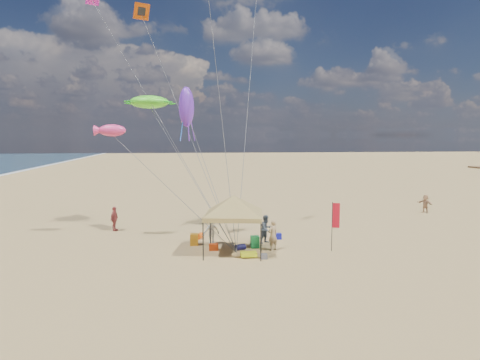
# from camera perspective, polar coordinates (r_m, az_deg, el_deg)

# --- Properties ---
(ground) EXTENTS (280.00, 280.00, 0.00)m
(ground) POSITION_cam_1_polar(r_m,az_deg,el_deg) (24.45, 0.82, -10.11)
(ground) COLOR tan
(ground) RESTS_ON ground
(canopy_tent) EXTENTS (6.24, 6.24, 3.90)m
(canopy_tent) POSITION_cam_1_polar(r_m,az_deg,el_deg) (24.31, -0.83, -2.36)
(canopy_tent) COLOR black
(canopy_tent) RESTS_ON ground
(feather_flag) EXTENTS (0.43, 0.15, 2.92)m
(feather_flag) POSITION_cam_1_polar(r_m,az_deg,el_deg) (25.53, 12.62, -5.04)
(feather_flag) COLOR black
(feather_flag) RESTS_ON ground
(cooler_red) EXTENTS (0.54, 0.38, 0.38)m
(cooler_red) POSITION_cam_1_polar(r_m,az_deg,el_deg) (25.55, -3.56, -8.96)
(cooler_red) COLOR #B3360E
(cooler_red) RESTS_ON ground
(cooler_blue) EXTENTS (0.54, 0.38, 0.38)m
(cooler_blue) POSITION_cam_1_polar(r_m,az_deg,el_deg) (28.25, 4.99, -7.52)
(cooler_blue) COLOR #1416A3
(cooler_blue) RESTS_ON ground
(bag_navy) EXTENTS (0.69, 0.54, 0.36)m
(bag_navy) POSITION_cam_1_polar(r_m,az_deg,el_deg) (25.53, 0.06, -8.99)
(bag_navy) COLOR black
(bag_navy) RESTS_ON ground
(bag_orange) EXTENTS (0.54, 0.69, 0.36)m
(bag_orange) POSITION_cam_1_polar(r_m,az_deg,el_deg) (28.37, -5.43, -7.48)
(bag_orange) COLOR #DE4F0C
(bag_orange) RESTS_ON ground
(chair_green) EXTENTS (0.50, 0.50, 0.70)m
(chair_green) POSITION_cam_1_polar(r_m,az_deg,el_deg) (26.09, 2.01, -8.28)
(chair_green) COLOR #198C3E
(chair_green) RESTS_ON ground
(chair_yellow) EXTENTS (0.50, 0.50, 0.70)m
(chair_yellow) POSITION_cam_1_polar(r_m,az_deg,el_deg) (26.77, -6.18, -7.94)
(chair_yellow) COLOR orange
(chair_yellow) RESTS_ON ground
(crate_grey) EXTENTS (0.34, 0.30, 0.28)m
(crate_grey) POSITION_cam_1_polar(r_m,az_deg,el_deg) (23.86, 3.23, -10.18)
(crate_grey) COLOR slate
(crate_grey) RESTS_ON ground
(beach_cart) EXTENTS (0.90, 0.50, 0.24)m
(beach_cart) POSITION_cam_1_polar(r_m,az_deg,el_deg) (24.02, 1.17, -9.91)
(beach_cart) COLOR #CFE219
(beach_cart) RESTS_ON ground
(person_near_a) EXTENTS (0.80, 0.71, 1.83)m
(person_near_a) POSITION_cam_1_polar(r_m,az_deg,el_deg) (25.43, 4.42, -7.36)
(person_near_a) COLOR tan
(person_near_a) RESTS_ON ground
(person_near_b) EXTENTS (1.11, 1.06, 1.80)m
(person_near_b) POSITION_cam_1_polar(r_m,az_deg,el_deg) (27.04, 3.54, -6.58)
(person_near_b) COLOR #3C4652
(person_near_b) RESTS_ON ground
(person_near_c) EXTENTS (1.32, 1.04, 1.80)m
(person_near_c) POSITION_cam_1_polar(r_m,az_deg,el_deg) (26.72, -3.91, -6.74)
(person_near_c) COLOR silver
(person_near_c) RESTS_ON ground
(person_far_a) EXTENTS (0.68, 1.10, 1.75)m
(person_far_a) POSITION_cam_1_polar(r_m,az_deg,el_deg) (31.66, -16.50, -5.00)
(person_far_a) COLOR #983B3A
(person_far_a) RESTS_ON ground
(person_far_c) EXTENTS (1.08, 1.55, 1.61)m
(person_far_c) POSITION_cam_1_polar(r_m,az_deg,el_deg) (40.75, 23.60, -2.93)
(person_far_c) COLOR tan
(person_far_c) RESTS_ON ground
(turtle_kite) EXTENTS (3.31, 2.97, 0.91)m
(turtle_kite) POSITION_cam_1_polar(r_m,az_deg,el_deg) (31.17, -12.07, 10.19)
(turtle_kite) COLOR #58FF2B
(turtle_kite) RESTS_ON ground
(fish_kite) EXTENTS (1.93, 1.51, 0.77)m
(fish_kite) POSITION_cam_1_polar(r_m,az_deg,el_deg) (28.43, -16.77, 6.40)
(fish_kite) COLOR #FF3985
(fish_kite) RESTS_ON ground
(squid_kite) EXTENTS (1.29, 1.29, 2.56)m
(squid_kite) POSITION_cam_1_polar(r_m,az_deg,el_deg) (27.84, -7.20, 9.69)
(squid_kite) COLOR #7431D5
(squid_kite) RESTS_ON ground
(stunt_kite_red) EXTENTS (1.28, 1.00, 1.08)m
(stunt_kite_red) POSITION_cam_1_polar(r_m,az_deg,el_deg) (34.47, -13.06, 21.17)
(stunt_kite_red) COLOR #CA4406
(stunt_kite_red) RESTS_ON ground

